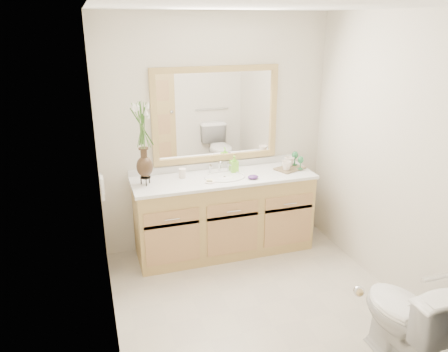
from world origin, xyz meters
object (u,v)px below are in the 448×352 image
object	(u,v)px
tumbler	(183,173)
tray	(290,168)
toilet	(406,319)
soap_bottle	(234,165)
flower_vase	(142,132)

from	to	relation	value
tumbler	tray	world-z (taller)	tumbler
toilet	tumbler	size ratio (longest dim) A/B	8.11
soap_bottle	tumbler	bearing A→B (deg)	-178.98
toilet	flower_vase	bearing A→B (deg)	-52.75
flower_vase	tumbler	size ratio (longest dim) A/B	8.13
toilet	tumbler	distance (m)	2.37
tumbler	toilet	bearing A→B (deg)	-61.49
flower_vase	tray	world-z (taller)	flower_vase
flower_vase	soap_bottle	bearing A→B (deg)	5.87
flower_vase	soap_bottle	world-z (taller)	flower_vase
tumbler	soap_bottle	bearing A→B (deg)	1.34
toilet	tumbler	bearing A→B (deg)	-61.49
toilet	tumbler	xyz separation A→B (m)	(-1.10, 2.03, 0.51)
toilet	soap_bottle	world-z (taller)	soap_bottle
flower_vase	tumbler	xyz separation A→B (m)	(0.38, 0.08, -0.46)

